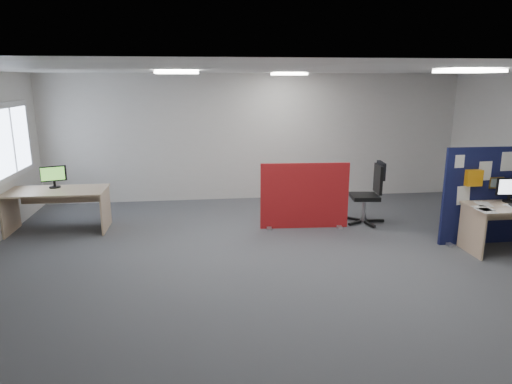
{
  "coord_description": "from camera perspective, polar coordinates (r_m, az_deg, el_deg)",
  "views": [
    {
      "loc": [
        -1.21,
        -6.28,
        2.57
      ],
      "look_at": [
        -0.43,
        0.03,
        1.0
      ],
      "focal_mm": 32.0,
      "sensor_mm": 36.0,
      "label": 1
    }
  ],
  "objects": [
    {
      "name": "floor",
      "position": [
        6.89,
        3.63,
        -8.04
      ],
      "size": [
        9.0,
        9.0,
        0.0
      ],
      "primitive_type": "plane",
      "color": "#505257",
      "rests_on": "ground"
    },
    {
      "name": "monitor_main",
      "position": [
        8.01,
        29.19,
        0.37
      ],
      "size": [
        0.43,
        0.18,
        0.38
      ],
      "rotation": [
        0.0,
        0.0,
        -0.08
      ],
      "color": "black",
      "rests_on": "main_desk"
    },
    {
      "name": "desk_papers",
      "position": [
        7.8,
        28.96,
        -1.53
      ],
      "size": [
        1.43,
        0.84,
        0.0
      ],
      "color": "white",
      "rests_on": "main_desk"
    },
    {
      "name": "wall_front",
      "position": [
        3.27,
        15.48,
        -8.61
      ],
      "size": [
        9.0,
        0.02,
        2.7
      ],
      "primitive_type": "cube",
      "color": "silver",
      "rests_on": "floor"
    },
    {
      "name": "ceiling",
      "position": [
        6.39,
        4.01,
        15.02
      ],
      "size": [
        9.0,
        7.0,
        0.02
      ],
      "primitive_type": "cube",
      "color": "white",
      "rests_on": "wall_back"
    },
    {
      "name": "wall_back",
      "position": [
        9.93,
        0.01,
        6.83
      ],
      "size": [
        9.0,
        0.02,
        2.7
      ],
      "primitive_type": "cube",
      "color": "silver",
      "rests_on": "floor"
    },
    {
      "name": "second_desk",
      "position": [
        8.6,
        -23.51,
        -0.85
      ],
      "size": [
        1.65,
        0.82,
        0.73
      ],
      "color": "tan",
      "rests_on": "floor"
    },
    {
      "name": "monitor_second",
      "position": [
        8.68,
        -23.97,
        1.87
      ],
      "size": [
        0.41,
        0.19,
        0.38
      ],
      "rotation": [
        0.0,
        0.0,
        0.33
      ],
      "color": "black",
      "rests_on": "second_desk"
    },
    {
      "name": "window",
      "position": [
        8.94,
        -28.29,
        5.69
      ],
      "size": [
        0.06,
        1.7,
        1.3
      ],
      "color": "white",
      "rests_on": "wall_left"
    },
    {
      "name": "ceiling_lights",
      "position": [
        7.11,
        5.68,
        14.63
      ],
      "size": [
        4.1,
        4.1,
        0.04
      ],
      "color": "white",
      "rests_on": "ceiling"
    },
    {
      "name": "office_chair",
      "position": [
        8.52,
        14.22,
        0.34
      ],
      "size": [
        0.73,
        0.74,
        1.12
      ],
      "rotation": [
        0.0,
        0.0,
        -0.11
      ],
      "color": "black",
      "rests_on": "floor"
    },
    {
      "name": "red_divider",
      "position": [
        8.05,
        6.09,
        -0.57
      ],
      "size": [
        1.56,
        0.3,
        1.17
      ],
      "rotation": [
        0.0,
        0.0,
        -0.06
      ],
      "color": "maroon",
      "rests_on": "floor"
    },
    {
      "name": "navy_divider",
      "position": [
        8.18,
        28.02,
        -0.36
      ],
      "size": [
        1.89,
        0.3,
        1.56
      ],
      "color": "black",
      "rests_on": "floor"
    }
  ]
}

